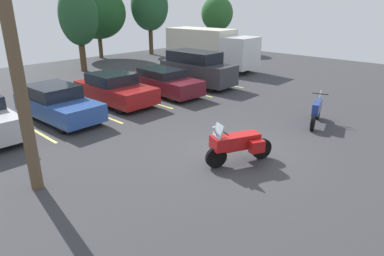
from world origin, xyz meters
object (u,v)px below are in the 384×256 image
(car_maroon, at_px, (164,82))
(car_charcoal, at_px, (197,69))
(car_red, at_px, (115,89))
(motorcycle_touring, at_px, (238,144))
(motorcycle_second, at_px, (316,111))
(box_truck, at_px, (210,48))
(car_blue, at_px, (57,103))

(car_maroon, distance_m, car_charcoal, 2.70)
(car_red, bearing_deg, car_charcoal, -3.19)
(motorcycle_touring, xyz_separation_m, motorcycle_second, (5.05, -0.18, -0.09))
(motorcycle_second, xyz_separation_m, box_truck, (6.42, 11.12, 0.97))
(car_red, bearing_deg, car_maroon, -7.11)
(motorcycle_second, relative_size, box_truck, 0.30)
(motorcycle_touring, relative_size, car_blue, 0.48)
(box_truck, bearing_deg, car_maroon, -157.34)
(motorcycle_touring, distance_m, car_blue, 8.12)
(motorcycle_touring, distance_m, box_truck, 15.87)
(motorcycle_touring, bearing_deg, car_red, 81.16)
(motorcycle_second, distance_m, box_truck, 12.88)
(car_charcoal, bearing_deg, box_truck, 32.89)
(car_charcoal, relative_size, box_truck, 0.65)
(car_blue, bearing_deg, motorcycle_second, -49.97)
(car_maroon, bearing_deg, motorcycle_second, -83.45)
(car_maroon, distance_m, box_truck, 8.00)
(car_blue, relative_size, car_red, 1.02)
(box_truck, bearing_deg, motorcycle_second, -119.99)
(car_maroon, bearing_deg, car_blue, 179.48)
(car_blue, bearing_deg, motorcycle_touring, -77.45)
(car_red, height_order, car_charcoal, car_charcoal)
(box_truck, bearing_deg, car_red, -165.10)
(car_blue, distance_m, car_maroon, 5.89)
(motorcycle_second, bearing_deg, car_red, 114.13)
(motorcycle_second, distance_m, car_maroon, 8.11)
(motorcycle_touring, bearing_deg, car_maroon, 62.36)
(car_red, distance_m, box_truck, 10.57)
(car_blue, relative_size, car_charcoal, 0.97)
(car_charcoal, bearing_deg, car_red, 176.81)
(motorcycle_second, xyz_separation_m, car_maroon, (-0.92, 8.06, 0.11))
(car_red, relative_size, box_truck, 0.62)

